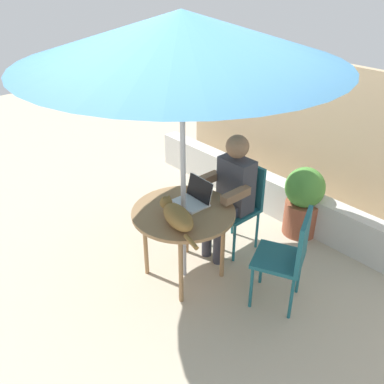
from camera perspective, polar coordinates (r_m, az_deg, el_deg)
ground_plane at (r=4.18m, az=-1.04°, el=-10.86°), size 14.00×14.00×0.00m
fence_back at (r=5.33m, az=17.94°, el=7.31°), size 4.58×0.08×1.65m
planter_wall_low at (r=5.00m, az=12.23°, el=-1.14°), size 4.12×0.20×0.44m
patio_table at (r=3.80m, az=-1.13°, el=-3.36°), size 0.92×0.92×0.72m
patio_umbrella at (r=3.23m, az=-1.40°, el=19.92°), size 2.47×2.47×2.36m
chair_occupied at (r=4.31m, az=6.51°, el=-0.96°), size 0.40×0.40×0.91m
chair_empty at (r=3.65m, az=12.85°, el=-7.89°), size 0.53×0.53×0.91m
person_seated at (r=4.12m, az=5.15°, el=0.32°), size 0.48×0.48×1.25m
laptop at (r=3.86m, az=0.43°, el=-0.51°), size 0.31×0.26×0.21m
cat at (r=3.53m, az=-2.06°, el=-3.19°), size 0.63×0.28×0.17m
potted_plant_near_fence at (r=4.67m, az=14.57°, el=-1.03°), size 0.41×0.41×0.78m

